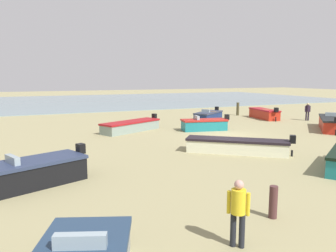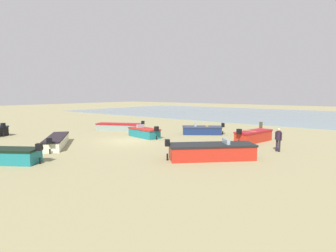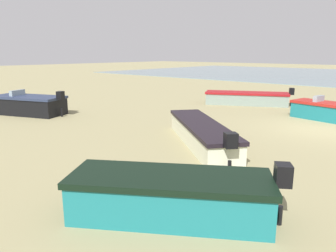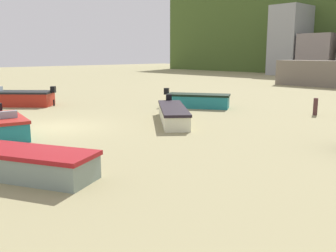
{
  "view_description": "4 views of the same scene",
  "coord_description": "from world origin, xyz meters",
  "px_view_note": "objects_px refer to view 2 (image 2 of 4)",
  "views": [
    {
      "loc": [
        12.76,
        18.93,
        3.94
      ],
      "look_at": [
        5.01,
        1.56,
        1.12
      ],
      "focal_mm": 35.32,
      "sensor_mm": 36.0,
      "label": 1
    },
    {
      "loc": [
        -16.64,
        16.04,
        3.96
      ],
      "look_at": [
        -2.58,
        -1.98,
        1.26
      ],
      "focal_mm": 29.7,
      "sensor_mm": 36.0,
      "label": 2
    },
    {
      "loc": [
        -3.48,
        13.81,
        3.1
      ],
      "look_at": [
        2.88,
        6.43,
        0.85
      ],
      "focal_mm": 34.02,
      "sensor_mm": 36.0,
      "label": 3
    },
    {
      "loc": [
        15.66,
        -7.62,
        3.3
      ],
      "look_at": [
        6.21,
        1.26,
        0.79
      ],
      "focal_mm": 40.07,
      "sensor_mm": 36.0,
      "label": 4
    }
  ],
  "objects_px": {
    "boat_grey_2": "(120,127)",
    "boat_red_4": "(212,151)",
    "boat_navy_7": "(202,130)",
    "beach_walker_foreground": "(278,138)",
    "boat_red_3": "(253,136)",
    "boat_teal_8": "(6,156)",
    "mooring_post_mid_beach": "(261,129)",
    "boat_cream_0": "(57,141)",
    "boat_teal_5": "(144,132)"
  },
  "relations": [
    {
      "from": "boat_teal_5",
      "to": "beach_walker_foreground",
      "type": "xyz_separation_m",
      "value": [
        -11.45,
        -1.03,
        0.52
      ]
    },
    {
      "from": "boat_grey_2",
      "to": "mooring_post_mid_beach",
      "type": "relative_size",
      "value": 3.74
    },
    {
      "from": "boat_red_3",
      "to": "mooring_post_mid_beach",
      "type": "distance_m",
      "value": 3.43
    },
    {
      "from": "boat_red_3",
      "to": "boat_teal_8",
      "type": "relative_size",
      "value": 1.07
    },
    {
      "from": "boat_grey_2",
      "to": "boat_red_3",
      "type": "distance_m",
      "value": 14.01
    },
    {
      "from": "boat_cream_0",
      "to": "boat_grey_2",
      "type": "relative_size",
      "value": 0.96
    },
    {
      "from": "boat_red_4",
      "to": "boat_navy_7",
      "type": "distance_m",
      "value": 10.23
    },
    {
      "from": "boat_grey_2",
      "to": "boat_teal_8",
      "type": "bearing_deg",
      "value": 174.8
    },
    {
      "from": "boat_navy_7",
      "to": "boat_teal_8",
      "type": "height_order",
      "value": "boat_teal_8"
    },
    {
      "from": "boat_teal_5",
      "to": "boat_navy_7",
      "type": "height_order",
      "value": "boat_teal_5"
    },
    {
      "from": "boat_grey_2",
      "to": "boat_navy_7",
      "type": "distance_m",
      "value": 8.89
    },
    {
      "from": "boat_cream_0",
      "to": "boat_navy_7",
      "type": "xyz_separation_m",
      "value": [
        -5.47,
        -11.97,
        0.03
      ]
    },
    {
      "from": "boat_navy_7",
      "to": "beach_walker_foreground",
      "type": "height_order",
      "value": "beach_walker_foreground"
    },
    {
      "from": "boat_teal_8",
      "to": "boat_teal_5",
      "type": "bearing_deg",
      "value": -31.77
    },
    {
      "from": "boat_navy_7",
      "to": "beach_walker_foreground",
      "type": "xyz_separation_m",
      "value": [
        -8.24,
        3.72,
        0.54
      ]
    },
    {
      "from": "boat_teal_5",
      "to": "boat_cream_0",
      "type": "bearing_deg",
      "value": 173.89
    },
    {
      "from": "boat_red_4",
      "to": "beach_walker_foreground",
      "type": "bearing_deg",
      "value": 107.64
    },
    {
      "from": "boat_cream_0",
      "to": "boat_red_3",
      "type": "xyz_separation_m",
      "value": [
        -10.97,
        -10.9,
        0.09
      ]
    },
    {
      "from": "boat_grey_2",
      "to": "boat_red_3",
      "type": "height_order",
      "value": "boat_red_3"
    },
    {
      "from": "boat_grey_2",
      "to": "boat_navy_7",
      "type": "height_order",
      "value": "boat_navy_7"
    },
    {
      "from": "boat_cream_0",
      "to": "boat_teal_8",
      "type": "xyz_separation_m",
      "value": [
        -2.46,
        4.54,
        0.05
      ]
    },
    {
      "from": "boat_cream_0",
      "to": "boat_red_3",
      "type": "bearing_deg",
      "value": -6.09
    },
    {
      "from": "boat_grey_2",
      "to": "boat_cream_0",
      "type": "bearing_deg",
      "value": 171.07
    },
    {
      "from": "boat_red_3",
      "to": "boat_red_4",
      "type": "bearing_deg",
      "value": -77.55
    },
    {
      "from": "boat_grey_2",
      "to": "boat_teal_8",
      "type": "relative_size",
      "value": 1.27
    },
    {
      "from": "boat_grey_2",
      "to": "boat_red_3",
      "type": "xyz_separation_m",
      "value": [
        -13.87,
        -1.94,
        0.08
      ]
    },
    {
      "from": "boat_cream_0",
      "to": "beach_walker_foreground",
      "type": "bearing_deg",
      "value": -19.85
    },
    {
      "from": "boat_cream_0",
      "to": "mooring_post_mid_beach",
      "type": "xyz_separation_m",
      "value": [
        -10.36,
        -14.27,
        0.28
      ]
    },
    {
      "from": "boat_red_4",
      "to": "boat_navy_7",
      "type": "height_order",
      "value": "boat_red_4"
    },
    {
      "from": "boat_grey_2",
      "to": "beach_walker_foreground",
      "type": "relative_size",
      "value": 3.09
    },
    {
      "from": "beach_walker_foreground",
      "to": "mooring_post_mid_beach",
      "type": "bearing_deg",
      "value": -40.66
    },
    {
      "from": "boat_teal_8",
      "to": "boat_cream_0",
      "type": "bearing_deg",
      "value": -4.34
    },
    {
      "from": "boat_cream_0",
      "to": "boat_teal_8",
      "type": "height_order",
      "value": "boat_teal_8"
    },
    {
      "from": "boat_teal_8",
      "to": "mooring_post_mid_beach",
      "type": "height_order",
      "value": "mooring_post_mid_beach"
    },
    {
      "from": "mooring_post_mid_beach",
      "to": "beach_walker_foreground",
      "type": "relative_size",
      "value": 0.82
    },
    {
      "from": "boat_teal_5",
      "to": "beach_walker_foreground",
      "type": "relative_size",
      "value": 2.29
    },
    {
      "from": "beach_walker_foreground",
      "to": "boat_teal_8",
      "type": "bearing_deg",
      "value": 69.01
    },
    {
      "from": "boat_navy_7",
      "to": "mooring_post_mid_beach",
      "type": "distance_m",
      "value": 5.42
    },
    {
      "from": "boat_cream_0",
      "to": "boat_teal_5",
      "type": "relative_size",
      "value": 1.29
    },
    {
      "from": "boat_grey_2",
      "to": "boat_red_4",
      "type": "distance_m",
      "value": 15.12
    },
    {
      "from": "boat_grey_2",
      "to": "mooring_post_mid_beach",
      "type": "xyz_separation_m",
      "value": [
        -13.26,
        -5.31,
        0.28
      ]
    },
    {
      "from": "boat_red_4",
      "to": "beach_walker_foreground",
      "type": "xyz_separation_m",
      "value": [
        -2.49,
        -4.74,
        0.47
      ]
    },
    {
      "from": "boat_navy_7",
      "to": "boat_red_3",
      "type": "bearing_deg",
      "value": -136.66
    },
    {
      "from": "boat_cream_0",
      "to": "boat_red_4",
      "type": "bearing_deg",
      "value": -33.52
    },
    {
      "from": "boat_red_3",
      "to": "boat_red_4",
      "type": "distance_m",
      "value": 7.39
    },
    {
      "from": "boat_navy_7",
      "to": "mooring_post_mid_beach",
      "type": "bearing_deg",
      "value": -100.49
    },
    {
      "from": "boat_teal_5",
      "to": "boat_red_4",
      "type": "bearing_deg",
      "value": -101.28
    },
    {
      "from": "mooring_post_mid_beach",
      "to": "boat_red_3",
      "type": "bearing_deg",
      "value": 100.23
    },
    {
      "from": "boat_red_4",
      "to": "boat_navy_7",
      "type": "xyz_separation_m",
      "value": [
        5.74,
        -8.46,
        -0.06
      ]
    },
    {
      "from": "boat_cream_0",
      "to": "boat_red_4",
      "type": "relative_size",
      "value": 1.0
    }
  ]
}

